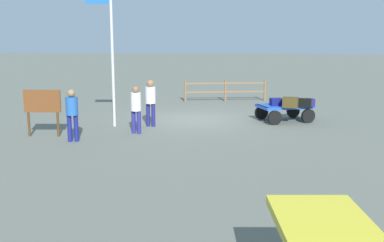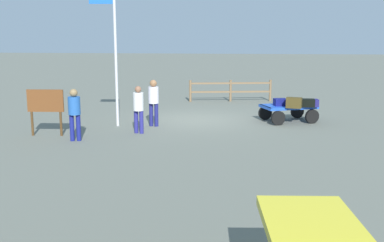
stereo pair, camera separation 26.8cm
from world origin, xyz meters
TOP-DOWN VIEW (x-y plane):
  - ground_plane at (0.00, 0.00)m, footprint 120.00×120.00m
  - luggage_cart at (-3.43, -0.00)m, footprint 2.25×1.89m
  - suitcase_grey at (-3.12, 0.17)m, footprint 0.52×0.45m
  - suitcase_dark at (-4.26, 0.27)m, footprint 0.53×0.38m
  - suitcase_tan at (-4.08, 0.29)m, footprint 0.59×0.40m
  - suitcase_olive at (-3.59, 0.65)m, footprint 0.61×0.43m
  - worker_lead at (1.47, 1.46)m, footprint 0.42×0.42m
  - worker_trailing at (1.74, 2.71)m, footprint 0.43×0.43m
  - worker_supervisor at (3.45, 4.05)m, footprint 0.45×0.45m
  - flagpole at (2.90, 1.55)m, footprint 0.94×0.13m
  - signboard at (4.66, 3.42)m, footprint 1.20×0.14m
  - wooden_fence at (-1.10, -5.13)m, footprint 4.04×0.80m

SIDE VIEW (x-z plane):
  - ground_plane at x=0.00m, z-range 0.00..0.00m
  - luggage_cart at x=-3.43m, z-range 0.15..0.78m
  - wooden_fence at x=-1.10m, z-range 0.08..1.15m
  - suitcase_grey at x=-3.12m, z-range 0.63..0.90m
  - suitcase_dark at x=-4.26m, z-range 0.63..0.91m
  - suitcase_tan at x=-4.08m, z-range 0.63..0.92m
  - suitcase_olive at x=-3.59m, z-range 0.63..1.01m
  - worker_trailing at x=1.74m, z-range 0.13..1.73m
  - worker_supervisor at x=3.45m, z-range 0.16..1.80m
  - worker_lead at x=1.47m, z-range 0.16..1.85m
  - signboard at x=4.66m, z-range 0.27..1.80m
  - flagpole at x=2.90m, z-range 0.50..5.53m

